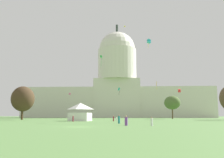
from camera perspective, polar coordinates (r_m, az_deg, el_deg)
name	(u,v)px	position (r m, az deg, el deg)	size (l,w,h in m)	color
ground_plane	(79,127)	(39.18, -7.29, -10.39)	(800.00, 800.00, 0.00)	#567F42
capitol_building	(117,86)	(192.68, 1.14, -1.61)	(138.70, 28.61, 70.54)	beige
event_tent	(80,112)	(79.92, -6.98, -7.17)	(6.75, 7.52, 5.44)	white
tree_east_far	(172,103)	(126.03, 13.08, -5.09)	(10.28, 10.64, 10.87)	#4C3823
tree_west_near	(23,99)	(106.88, -19.01, -4.16)	(11.14, 10.71, 12.93)	#42301E
person_white_edge_east	(116,118)	(88.87, 0.98, -8.65)	(0.61, 0.61, 1.49)	silver
person_maroon_back_center	(113,119)	(73.79, 0.32, -8.71)	(0.37, 0.37, 1.60)	maroon
person_purple_mid_left	(126,121)	(43.45, 3.13, -9.23)	(0.54, 0.54, 1.64)	#703D93
person_teal_back_left	(119,120)	(53.69, 1.54, -8.92)	(0.53, 0.53, 1.78)	#1E757A
person_maroon_lawn_far_right	(73,119)	(72.35, -8.56, -8.64)	(0.47, 0.47, 1.64)	maroon
person_purple_near_tree_west	(76,118)	(87.53, -7.88, -8.58)	(0.42, 0.42, 1.48)	#703D93
person_white_aisle_center	(152,122)	(42.35, 8.72, -9.28)	(0.51, 0.51, 1.45)	silver
kite_gold_low	(157,84)	(85.21, 9.75, -1.14)	(0.33, 0.62, 2.70)	gold
kite_yellow_high	(125,26)	(156.43, 2.81, 11.47)	(0.77, 0.82, 0.91)	yellow
kite_red_low	(179,91)	(98.84, 14.58, -2.50)	(0.88, 0.96, 1.31)	red
kite_cyan_mid	(149,41)	(69.14, 8.10, 8.22)	(1.16, 1.12, 2.23)	#33BCDB
kite_turquoise_low	(119,90)	(83.67, 1.54, -2.36)	(0.71, 0.44, 2.30)	teal
kite_pink_low	(70,94)	(167.93, -9.25, -3.22)	(1.48, 1.48, 2.89)	pink
kite_green_mid	(101,57)	(95.55, -2.41, 4.90)	(0.82, 0.77, 4.15)	green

